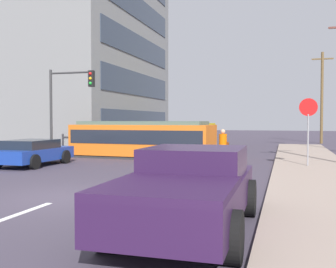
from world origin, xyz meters
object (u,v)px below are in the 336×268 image
at_px(city_bus, 194,133).
at_px(pedestrian_crossing, 223,145).
at_px(traffic_light_mast, 68,96).
at_px(streetcar_tram, 142,139).
at_px(stop_sign, 308,118).
at_px(utility_pole_far, 322,96).
at_px(pickup_truck_parked, 189,189).
at_px(parked_sedan_mid, 32,152).

bearing_deg(city_bus, pedestrian_crossing, -71.10).
height_order(pedestrian_crossing, traffic_light_mast, traffic_light_mast).
distance_m(streetcar_tram, stop_sign, 9.02).
height_order(city_bus, utility_pole_far, utility_pole_far).
distance_m(pickup_truck_parked, stop_sign, 11.07).
bearing_deg(utility_pole_far, city_bus, -144.62).
distance_m(streetcar_tram, utility_pole_far, 20.13).
bearing_deg(parked_sedan_mid, utility_pole_far, 56.94).
relative_size(stop_sign, traffic_light_mast, 0.60).
relative_size(city_bus, pedestrian_crossing, 3.39).
xyz_separation_m(city_bus, pedestrian_crossing, (4.13, -12.05, -0.10)).
relative_size(city_bus, parked_sedan_mid, 1.40).
distance_m(pedestrian_crossing, stop_sign, 3.91).
bearing_deg(pickup_truck_parked, pedestrian_crossing, 95.29).
xyz_separation_m(streetcar_tram, utility_pole_far, (10.67, 16.77, 3.15)).
distance_m(city_bus, pedestrian_crossing, 12.74).
bearing_deg(city_bus, utility_pole_far, 35.38).
relative_size(pickup_truck_parked, traffic_light_mast, 1.05).
bearing_deg(stop_sign, parked_sedan_mid, -169.10).
height_order(stop_sign, utility_pole_far, utility_pole_far).
relative_size(pedestrian_crossing, traffic_light_mast, 0.35).
distance_m(pedestrian_crossing, utility_pole_far, 20.25).
distance_m(city_bus, stop_sign, 14.69).
height_order(pedestrian_crossing, utility_pole_far, utility_pole_far).
distance_m(parked_sedan_mid, traffic_light_mast, 4.13).
height_order(stop_sign, traffic_light_mast, traffic_light_mast).
height_order(pedestrian_crossing, stop_sign, stop_sign).
xyz_separation_m(city_bus, parked_sedan_mid, (-4.23, -14.71, -0.42)).
relative_size(parked_sedan_mid, stop_sign, 1.40).
xyz_separation_m(parked_sedan_mid, traffic_light_mast, (0.03, 3.10, 2.73)).
relative_size(city_bus, stop_sign, 1.97).
distance_m(stop_sign, utility_pole_far, 19.68).
relative_size(city_bus, traffic_light_mast, 1.18).
xyz_separation_m(pedestrian_crossing, utility_pole_far, (5.82, 19.12, 3.26)).
bearing_deg(parked_sedan_mid, traffic_light_mast, 89.41).
distance_m(pedestrian_crossing, traffic_light_mast, 8.68).
bearing_deg(traffic_light_mast, parked_sedan_mid, -90.59).
relative_size(streetcar_tram, pickup_truck_parked, 1.59).
xyz_separation_m(pedestrian_crossing, traffic_light_mast, (-8.32, 0.44, 2.41)).
distance_m(city_bus, traffic_light_mast, 12.56).
relative_size(streetcar_tram, stop_sign, 2.77).
relative_size(streetcar_tram, city_bus, 1.41).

